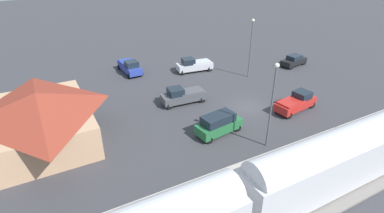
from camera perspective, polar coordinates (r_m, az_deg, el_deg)
ground_plane at (r=37.48m, az=10.38°, el=-0.06°), size 200.00×200.00×0.00m
railway_track at (r=29.77m, az=27.29°, el=-11.17°), size 4.80×70.00×0.30m
platform at (r=31.49m, az=21.60°, el=-7.40°), size 3.20×46.00×0.30m
passenger_train at (r=20.95m, az=9.29°, el=-16.39°), size 2.93×33.12×4.98m
station_building at (r=32.91m, az=-26.18°, el=-1.64°), size 12.69×9.42×5.16m
pedestrian_on_platform at (r=32.48m, az=24.94°, el=-4.60°), size 0.36×0.36×1.71m
sedan_black at (r=51.90m, az=18.36°, el=8.11°), size 2.56×4.74×1.74m
suv_green at (r=31.37m, az=4.96°, el=-3.22°), size 2.60×5.12×2.22m
pickup_silver at (r=46.97m, az=0.36°, el=7.71°), size 2.67×5.62×2.14m
pickup_red at (r=37.70m, az=18.76°, el=0.75°), size 2.69×5.62×2.14m
pickup_blue at (r=47.25m, az=-11.46°, el=7.27°), size 5.48×2.66×2.14m
pickup_charcoal at (r=37.32m, az=-1.72°, el=2.06°), size 2.36×5.53×2.14m
light_pole_near_platform at (r=28.32m, az=14.71°, el=1.72°), size 0.44×0.44×8.46m
light_pole_lot_center at (r=44.44m, az=10.89°, el=11.69°), size 0.44×0.44×8.36m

